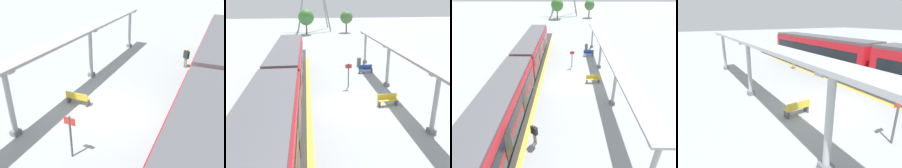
# 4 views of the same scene
# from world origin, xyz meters

# --- Properties ---
(ground_plane) EXTENTS (176.00, 176.00, 0.00)m
(ground_plane) POSITION_xyz_m (0.00, 0.00, 0.00)
(ground_plane) COLOR #979D9D
(tactile_edge_strip) EXTENTS (0.36, 31.67, 0.01)m
(tactile_edge_strip) POSITION_xyz_m (-3.71, 0.00, 0.00)
(tactile_edge_strip) COLOR gold
(tactile_edge_strip) RESTS_ON ground
(trackbed) EXTENTS (3.20, 43.67, 0.01)m
(trackbed) POSITION_xyz_m (-5.49, 0.00, 0.00)
(trackbed) COLOR #38332D
(trackbed) RESTS_ON ground
(train_near_carriage) EXTENTS (2.65, 14.32, 3.48)m
(train_near_carriage) POSITION_xyz_m (-5.48, -8.38, 1.83)
(train_near_carriage) COLOR red
(train_near_carriage) RESTS_ON ground
(canopy_pillar_nearest) EXTENTS (1.10, 0.44, 3.72)m
(canopy_pillar_nearest) POSITION_xyz_m (3.44, -12.55, 1.89)
(canopy_pillar_nearest) COLOR slate
(canopy_pillar_nearest) RESTS_ON ground
(canopy_pillar_second) EXTENTS (1.10, 0.44, 3.72)m
(canopy_pillar_second) POSITION_xyz_m (3.44, -4.22, 1.89)
(canopy_pillar_second) COLOR slate
(canopy_pillar_second) RESTS_ON ground
(canopy_pillar_third) EXTENTS (1.10, 0.44, 3.72)m
(canopy_pillar_third) POSITION_xyz_m (3.44, 4.01, 1.89)
(canopy_pillar_third) COLOR slate
(canopy_pillar_third) RESTS_ON ground
(canopy_beam) EXTENTS (1.20, 25.84, 0.16)m
(canopy_beam) POSITION_xyz_m (3.44, -0.03, 3.80)
(canopy_beam) COLOR #A8AAB2
(canopy_beam) RESTS_ON canopy_pillar_nearest
(bench_mid_platform) EXTENTS (1.52, 0.51, 0.86)m
(bench_mid_platform) POSITION_xyz_m (2.14, -0.03, 0.44)
(bench_mid_platform) COLOR gold
(bench_mid_platform) RESTS_ON ground
(platform_info_sign) EXTENTS (0.56, 0.10, 2.20)m
(platform_info_sign) POSITION_xyz_m (-0.10, 4.17, 1.33)
(platform_info_sign) COLOR #4C4C51
(platform_info_sign) RESTS_ON ground
(passenger_waiting_near_edge) EXTENTS (0.52, 0.49, 1.71)m
(passenger_waiting_near_edge) POSITION_xyz_m (-2.96, -9.08, 1.07)
(passenger_waiting_near_edge) COLOR gray
(passenger_waiting_near_edge) RESTS_ON ground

